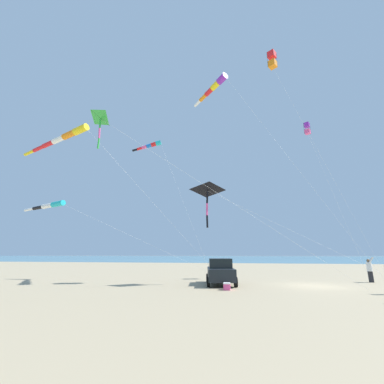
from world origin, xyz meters
name	(u,v)px	position (x,y,z in m)	size (l,w,h in m)	color
ground_plane	(315,286)	(0.00, 0.00, 0.00)	(600.00, 600.00, 0.00)	tan
ocean_water_strip	(249,257)	(-165.00, 0.00, 0.00)	(240.00, 600.00, 0.01)	teal
parked_car	(220,271)	(0.27, -6.54, 0.95)	(4.52, 2.57, 1.85)	black
cooler_box	(227,286)	(3.08, -5.91, 0.21)	(0.62, 0.42, 0.42)	#EF4C93
person_adult_flyer	(370,268)	(-3.37, 5.09, 1.07)	(0.55, 0.66, 1.96)	#232328
kite_windsock_red_high_left	(49,206)	(2.81, -19.74, 5.89)	(2.61, 17.68, 6.18)	#1EB7C6
kite_box_orange_high_right	(307,129)	(-6.88, 2.71, 15.42)	(2.59, 3.18, 16.10)	purple
kite_delta_green_low_center	(207,190)	(0.28, -7.40, 7.18)	(3.02, 13.86, 7.75)	black
kite_delta_purple_drifting	(102,119)	(8.32, -12.31, 9.59)	(6.99, 15.74, 9.98)	green
kite_windsock_white_trailing	(214,87)	(-2.23, -6.94, 18.54)	(6.84, 13.06, 19.18)	purple
kite_windsock_checkered_midright	(151,145)	(-3.20, -13.77, 13.22)	(1.07, 8.37, 13.75)	#1EB7C6
kite_windsock_teal_far_right	(62,138)	(5.62, -16.98, 10.13)	(7.76, 14.74, 10.66)	yellow
kite_box_rainbow_low_near	(272,60)	(-3.04, -0.92, 21.54)	(2.90, 8.68, 22.47)	red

